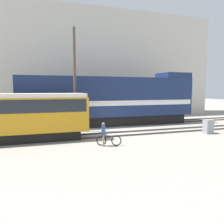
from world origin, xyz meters
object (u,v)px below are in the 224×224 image
utility_pole_center (75,80)px  bicycle (109,141)px  person (103,132)px  signal_box (208,127)px  freight_locomotive (111,100)px  streetcar (18,114)px

utility_pole_center → bicycle: bearing=-76.2°
person → signal_box: (9.56, 1.29, -0.35)m
freight_locomotive → person: size_ratio=11.44×
freight_locomotive → signal_box: (6.48, -6.85, -2.00)m
freight_locomotive → utility_pole_center: size_ratio=2.00×
freight_locomotive → utility_pole_center: 5.16m
streetcar → person: size_ratio=6.18×
utility_pole_center → signal_box: 12.08m
freight_locomotive → bicycle: bearing=-108.4°
bicycle → utility_pole_center: 7.15m
streetcar → bicycle: size_ratio=6.09×
utility_pole_center → freight_locomotive: bearing=31.4°
signal_box → utility_pole_center: bearing=157.6°
freight_locomotive → streetcar: (-8.49, -4.99, -0.64)m
person → utility_pole_center: (-1.01, 5.65, 3.56)m
streetcar → bicycle: streetcar is taller
streetcar → signal_box: 15.15m
person → utility_pole_center: size_ratio=0.17×
person → bicycle: bearing=1.6°
signal_box → streetcar: bearing=172.9°
person → signal_box: size_ratio=1.31×
person → signal_box: 9.65m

